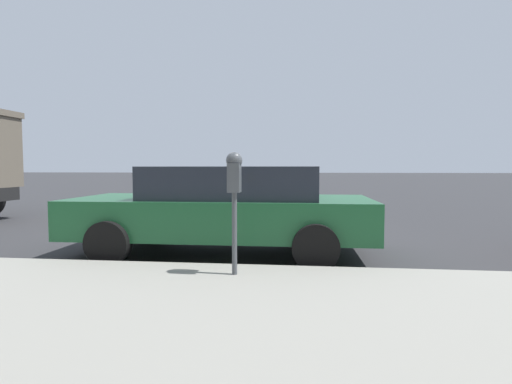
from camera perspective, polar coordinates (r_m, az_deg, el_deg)
ground_plane at (r=7.45m, az=0.26°, el=-7.26°), size 220.00×220.00×0.00m
sidewalk at (r=2.93m, az=-10.51°, el=-23.32°), size 5.15×56.00×0.13m
parking_meter at (r=4.64m, az=-3.12°, el=1.51°), size 0.21×0.19×1.44m
car_green at (r=6.43m, az=-4.44°, el=-2.19°), size 2.15×4.71×1.40m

